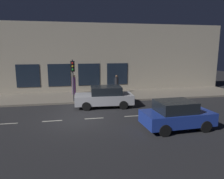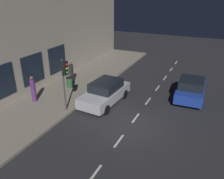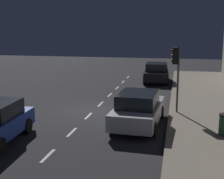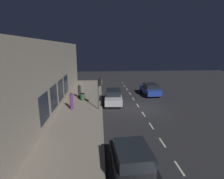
# 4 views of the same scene
# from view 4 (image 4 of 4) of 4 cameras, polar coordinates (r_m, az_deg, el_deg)

# --- Properties ---
(ground_plane) EXTENTS (60.00, 60.00, 0.00)m
(ground_plane) POSITION_cam_4_polar(r_m,az_deg,el_deg) (18.78, 9.16, -6.22)
(ground_plane) COLOR #28282B
(sidewalk) EXTENTS (4.50, 32.00, 0.15)m
(sidewalk) POSITION_cam_4_polar(r_m,az_deg,el_deg) (18.39, -10.28, -6.46)
(sidewalk) COLOR gray
(sidewalk) RESTS_ON ground
(building_facade) EXTENTS (0.65, 32.00, 6.93)m
(building_facade) POSITION_cam_4_polar(r_m,az_deg,el_deg) (18.01, -18.84, 3.73)
(building_facade) COLOR #B2A893
(building_facade) RESTS_ON ground
(lane_centre_line) EXTENTS (0.12, 27.20, 0.01)m
(lane_centre_line) POSITION_cam_4_polar(r_m,az_deg,el_deg) (19.70, 8.50, -5.23)
(lane_centre_line) COLOR beige
(lane_centre_line) RESTS_ON ground
(traffic_light) EXTENTS (0.45, 0.32, 3.40)m
(traffic_light) POSITION_cam_4_polar(r_m,az_deg,el_deg) (17.37, -4.14, 1.47)
(traffic_light) COLOR #424244
(traffic_light) RESTS_ON sidewalk
(parked_car_0) EXTENTS (2.12, 3.92, 1.58)m
(parked_car_0) POSITION_cam_4_polar(r_m,az_deg,el_deg) (24.11, 12.50, 0.05)
(parked_car_0) COLOR #1E389E
(parked_car_0) RESTS_ON ground
(parked_car_1) EXTENTS (2.16, 4.47, 1.58)m
(parked_car_1) POSITION_cam_4_polar(r_m,az_deg,el_deg) (20.12, 0.42, -2.33)
(parked_car_1) COLOR #B7B7BC
(parked_car_1) RESTS_ON ground
(parked_car_2) EXTENTS (2.16, 4.37, 1.58)m
(parked_car_2) POSITION_cam_4_polar(r_m,az_deg,el_deg) (9.28, 6.92, -23.12)
(parked_car_2) COLOR black
(parked_car_2) RESTS_ON ground
(pedestrian_0) EXTENTS (0.41, 0.41, 1.86)m
(pedestrian_0) POSITION_cam_4_polar(r_m,az_deg,el_deg) (18.12, -13.25, -3.73)
(pedestrian_0) COLOR #5B2D70
(pedestrian_0) RESTS_ON sidewalk
(pedestrian_1) EXTENTS (0.40, 0.40, 1.79)m
(pedestrian_1) POSITION_cam_4_polar(r_m,az_deg,el_deg) (21.93, -10.69, -0.70)
(pedestrian_1) COLOR #232328
(pedestrian_1) RESTS_ON sidewalk
(trash_bin) EXTENTS (0.53, 0.53, 0.86)m
(trash_bin) POSITION_cam_4_polar(r_m,az_deg,el_deg) (21.11, -9.72, -2.34)
(trash_bin) COLOR #2D5633
(trash_bin) RESTS_ON sidewalk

